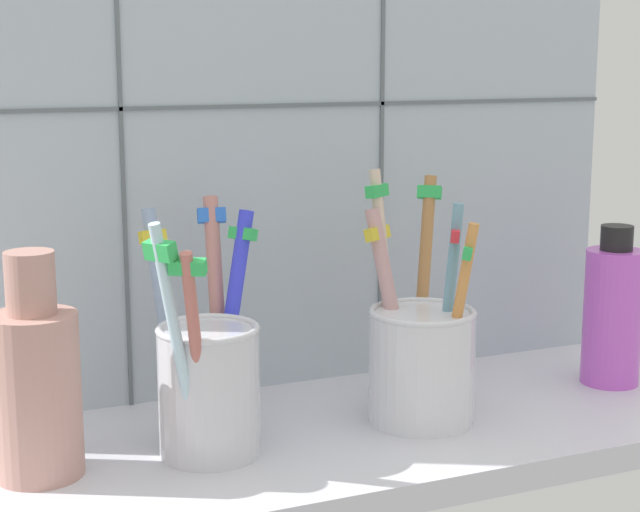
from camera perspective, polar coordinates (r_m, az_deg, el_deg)
name	(u,v)px	position (r cm, az deg, el deg)	size (l,w,h in cm)	color
counter_slab	(315,445)	(75.28, -0.30, -10.37)	(64.00, 22.00, 2.00)	silver
tile_wall_back	(254,132)	(81.43, -3.68, 6.82)	(64.00, 2.20, 45.00)	#B2C1CC
toothbrush_cup_left	(208,377)	(70.00, -6.21, -6.68)	(10.05, 12.73, 16.67)	silver
toothbrush_cup_right	(421,355)	(76.15, 5.58, -5.46)	(8.94, 11.25, 18.34)	white
ceramic_vase	(35,383)	(68.26, -15.43, -6.78)	(5.63, 5.63, 14.61)	tan
soap_bottle	(613,313)	(87.25, 15.84, -3.04)	(4.71, 4.71, 13.07)	#CA58D6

